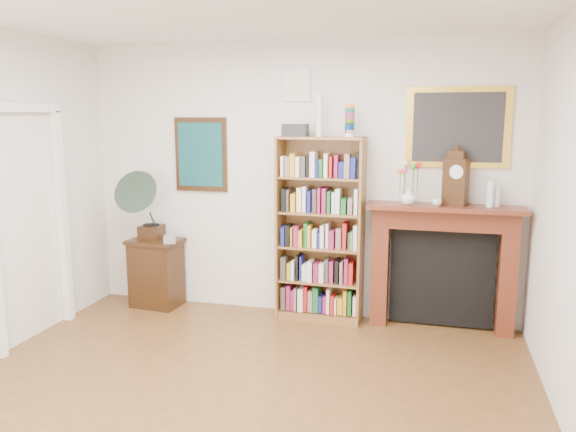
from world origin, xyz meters
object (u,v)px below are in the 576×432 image
(gramophone, at_px, (144,201))
(bookshelf, at_px, (320,220))
(fireplace, at_px, (443,256))
(bottle_right, at_px, (497,196))
(mantel_clock, at_px, (456,179))
(teacup, at_px, (437,202))
(side_cabinet, at_px, (156,273))
(cd_stack, at_px, (170,239))
(flower_vase, at_px, (408,196))
(bottle_left, at_px, (490,194))

(gramophone, bearing_deg, bookshelf, -0.16)
(fireplace, height_order, bottle_right, bottle_right)
(fireplace, bearing_deg, mantel_clock, -17.16)
(gramophone, bearing_deg, teacup, -2.57)
(bookshelf, relative_size, side_cabinet, 2.88)
(cd_stack, relative_size, teacup, 1.33)
(cd_stack, bearing_deg, side_cabinet, 154.92)
(mantel_clock, xyz_separation_m, teacup, (-0.16, -0.10, -0.21))
(gramophone, relative_size, teacup, 8.41)
(gramophone, relative_size, flower_vase, 4.95)
(side_cabinet, bearing_deg, bottle_left, 5.66)
(bookshelf, height_order, bottle_right, bookshelf)
(fireplace, xyz_separation_m, mantel_clock, (0.08, -0.03, 0.75))
(bookshelf, xyz_separation_m, fireplace, (1.19, 0.07, -0.31))
(bookshelf, distance_m, teacup, 1.14)
(fireplace, xyz_separation_m, flower_vase, (-0.34, -0.08, 0.58))
(bottle_left, bearing_deg, cd_stack, -176.98)
(cd_stack, height_order, teacup, teacup)
(cd_stack, xyz_separation_m, mantel_clock, (2.85, 0.19, 0.69))
(fireplace, xyz_separation_m, teacup, (-0.08, -0.12, 0.54))
(side_cabinet, distance_m, teacup, 3.05)
(side_cabinet, distance_m, bottle_left, 3.53)
(side_cabinet, relative_size, teacup, 8.25)
(flower_vase, bearing_deg, cd_stack, -176.73)
(flower_vase, bearing_deg, mantel_clock, 7.31)
(gramophone, xyz_separation_m, teacup, (2.99, 0.06, 0.10))
(bookshelf, relative_size, gramophone, 2.83)
(cd_stack, relative_size, bottle_right, 0.60)
(bookshelf, distance_m, cd_stack, 1.60)
(flower_vase, bearing_deg, bottle_left, 2.20)
(flower_vase, relative_size, bottle_left, 0.64)
(fireplace, relative_size, gramophone, 1.93)
(bottle_left, bearing_deg, gramophone, -177.82)
(side_cabinet, bearing_deg, cd_stack, -20.42)
(bottle_right, bearing_deg, gramophone, -177.24)
(bookshelf, height_order, gramophone, bookshelf)
(side_cabinet, xyz_separation_m, mantel_clock, (3.08, 0.09, 1.10))
(mantel_clock, height_order, teacup, mantel_clock)
(bottle_left, bearing_deg, fireplace, 172.50)
(mantel_clock, bearing_deg, bottle_right, 25.46)
(bookshelf, xyz_separation_m, side_cabinet, (-1.80, -0.04, -0.67))
(flower_vase, xyz_separation_m, teacup, (0.26, -0.04, -0.04))
(fireplace, bearing_deg, bottle_left, -7.60)
(teacup, relative_size, bottle_left, 0.37)
(fireplace, xyz_separation_m, gramophone, (-3.07, -0.18, 0.44))
(flower_vase, height_order, bottle_left, bottle_left)
(bookshelf, height_order, bottle_left, bookshelf)
(side_cabinet, bearing_deg, fireplace, 6.78)
(gramophone, xyz_separation_m, bottle_right, (3.52, 0.17, 0.16))
(cd_stack, height_order, flower_vase, flower_vase)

